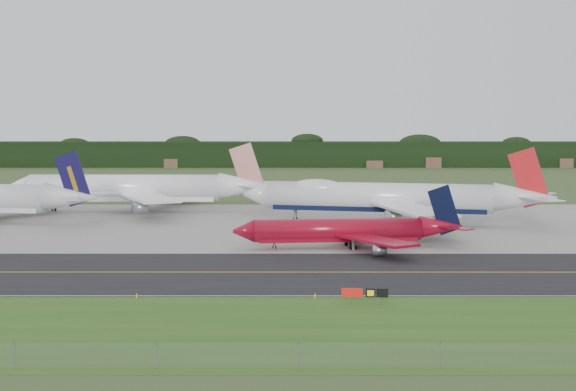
# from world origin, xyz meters

# --- Properties ---
(ground) EXTENTS (600.00, 600.00, 0.00)m
(ground) POSITION_xyz_m (0.00, 0.00, 0.00)
(ground) COLOR #334520
(ground) RESTS_ON ground
(grass_verge) EXTENTS (400.00, 30.00, 0.01)m
(grass_verge) POSITION_xyz_m (0.00, -35.00, 0.01)
(grass_verge) COLOR #235619
(grass_verge) RESTS_ON ground
(taxiway) EXTENTS (400.00, 32.00, 0.02)m
(taxiway) POSITION_xyz_m (0.00, -4.00, 0.01)
(taxiway) COLOR black
(taxiway) RESTS_ON ground
(apron) EXTENTS (400.00, 78.00, 0.01)m
(apron) POSITION_xyz_m (0.00, 51.00, 0.01)
(apron) COLOR gray
(apron) RESTS_ON ground
(taxiway_centreline) EXTENTS (400.00, 0.40, 0.00)m
(taxiway_centreline) POSITION_xyz_m (0.00, -4.00, 0.03)
(taxiway_centreline) COLOR gold
(taxiway_centreline) RESTS_ON taxiway
(taxiway_edge_line) EXTENTS (400.00, 0.25, 0.00)m
(taxiway_edge_line) POSITION_xyz_m (0.00, -19.50, 0.03)
(taxiway_edge_line) COLOR silver
(taxiway_edge_line) RESTS_ON taxiway
(perimeter_fence) EXTENTS (320.00, 0.10, 320.00)m
(perimeter_fence) POSITION_xyz_m (0.00, -48.00, 1.10)
(perimeter_fence) COLOR slate
(perimeter_fence) RESTS_ON ground
(horizon_treeline) EXTENTS (700.00, 25.00, 12.00)m
(horizon_treeline) POSITION_xyz_m (0.00, 273.76, 5.47)
(horizon_treeline) COLOR black
(horizon_treeline) RESTS_ON ground
(jet_ba_747) EXTENTS (63.54, 51.75, 16.11)m
(jet_ba_747) POSITION_xyz_m (13.84, 49.40, 5.48)
(jet_ba_747) COLOR silver
(jet_ba_747) RESTS_ON ground
(jet_red_737) EXTENTS (38.91, 31.56, 10.50)m
(jet_red_737) POSITION_xyz_m (3.49, 17.99, 2.90)
(jet_red_737) COLOR maroon
(jet_red_737) RESTS_ON ground
(jet_star_tail) EXTENTS (61.68, 51.80, 16.32)m
(jet_star_tail) POSITION_xyz_m (-41.93, 72.65, 5.44)
(jet_star_tail) COLOR white
(jet_star_tail) RESTS_ON ground
(taxiway_sign) EXTENTS (5.33, 0.60, 1.78)m
(taxiway_sign) POSITION_xyz_m (1.90, -23.60, 1.25)
(taxiway_sign) COLOR slate
(taxiway_sign) RESTS_ON ground
(edge_marker_left) EXTENTS (0.16, 0.16, 0.50)m
(edge_marker_left) POSITION_xyz_m (-24.92, -20.50, 0.25)
(edge_marker_left) COLOR yellow
(edge_marker_left) RESTS_ON ground
(edge_marker_center) EXTENTS (0.16, 0.16, 0.50)m
(edge_marker_center) POSITION_xyz_m (-3.68, -20.50, 0.25)
(edge_marker_center) COLOR yellow
(edge_marker_center) RESTS_ON ground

